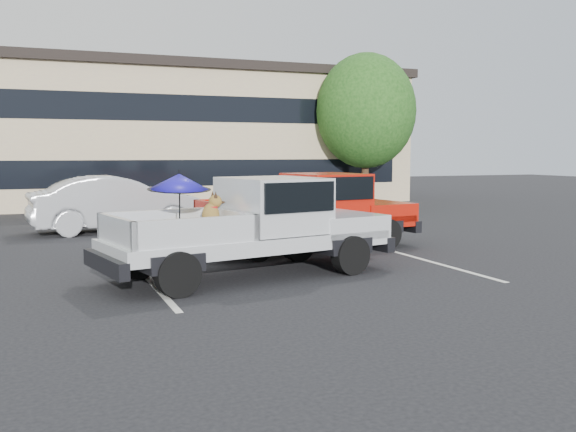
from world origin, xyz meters
The scene contains 9 objects.
ground centered at (0.00, 0.00, 0.00)m, with size 90.00×90.00×0.00m, color black.
stripe_left centered at (-3.00, 2.00, 0.00)m, with size 0.12×5.00×0.01m, color silver.
stripe_right centered at (3.00, 2.00, 0.00)m, with size 0.12×5.00×0.01m, color silver.
motel_building centered at (2.00, 20.99, 3.21)m, with size 20.40×8.40×6.30m.
tree_right centered at (9.00, 16.00, 4.21)m, with size 4.46×4.46×6.78m.
tree_back centered at (6.00, 24.00, 4.41)m, with size 4.68×4.68×7.11m.
silver_pickup centered at (-0.87, 1.88, 1.05)m, with size 5.97×3.05×2.06m.
red_pickup centered at (1.56, 4.55, 1.01)m, with size 5.81×2.70×1.85m.
silver_sedan centered at (-2.64, 9.93, 0.83)m, with size 1.76×5.05×1.67m, color #A9ABB0.
Camera 1 is at (-4.92, -9.70, 2.36)m, focal length 40.00 mm.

